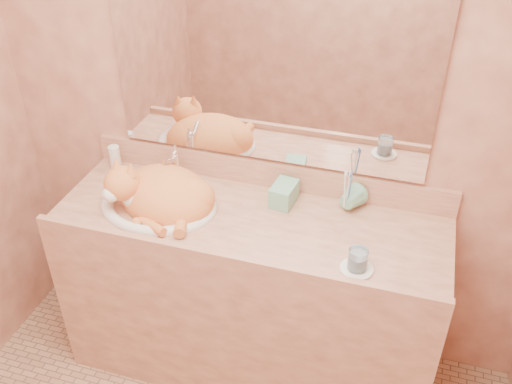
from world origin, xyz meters
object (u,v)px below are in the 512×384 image
(sink_basin, at_px, (157,191))
(soap_dispenser, at_px, (278,191))
(water_glass, at_px, (358,259))
(toothbrush_cup, at_px, (346,204))
(vanity_counter, at_px, (249,296))
(cat, at_px, (159,192))

(sink_basin, xyz_separation_m, soap_dispenser, (0.48, 0.11, 0.02))
(soap_dispenser, distance_m, water_glass, 0.45)
(soap_dispenser, height_order, toothbrush_cup, soap_dispenser)
(vanity_counter, bearing_deg, sink_basin, -177.04)
(vanity_counter, relative_size, water_glass, 19.16)
(toothbrush_cup, relative_size, water_glass, 1.22)
(vanity_counter, xyz_separation_m, cat, (-0.38, -0.02, 0.50))
(soap_dispenser, bearing_deg, water_glass, -28.73)
(soap_dispenser, distance_m, toothbrush_cup, 0.28)
(vanity_counter, distance_m, soap_dispenser, 0.54)
(cat, relative_size, toothbrush_cup, 4.20)
(vanity_counter, bearing_deg, toothbrush_cup, 23.41)
(sink_basin, xyz_separation_m, cat, (0.01, 0.00, -0.00))
(soap_dispenser, bearing_deg, vanity_counter, -129.65)
(cat, relative_size, soap_dispenser, 2.13)
(cat, bearing_deg, toothbrush_cup, 28.38)
(sink_basin, xyz_separation_m, water_glass, (0.85, -0.15, -0.02))
(soap_dispenser, xyz_separation_m, water_glass, (0.37, -0.26, -0.05))
(sink_basin, height_order, cat, cat)
(sink_basin, distance_m, toothbrush_cup, 0.77)
(soap_dispenser, xyz_separation_m, toothbrush_cup, (0.27, 0.07, -0.05))
(sink_basin, distance_m, cat, 0.01)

